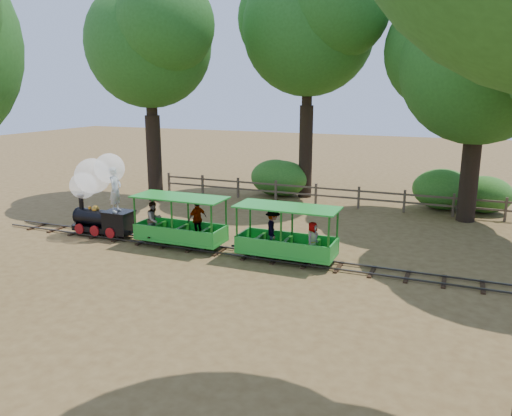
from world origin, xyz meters
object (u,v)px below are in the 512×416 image
at_px(carriage_front, 178,225).
at_px(locomotive, 98,189).
at_px(carriage_rear, 285,237).
at_px(fence, 337,194).

bearing_deg(carriage_front, locomotive, 178.44).
bearing_deg(carriage_rear, carriage_front, -179.34).
bearing_deg(locomotive, carriage_rear, -0.38).
xyz_separation_m(carriage_rear, fence, (-0.27, 7.98, -0.19)).
bearing_deg(locomotive, fence, 48.74).
distance_m(locomotive, carriage_rear, 7.30).
distance_m(locomotive, fence, 10.62).
height_order(carriage_front, fence, carriage_front).
bearing_deg(fence, carriage_rear, -88.03).
xyz_separation_m(locomotive, carriage_rear, (7.23, -0.05, -0.98)).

